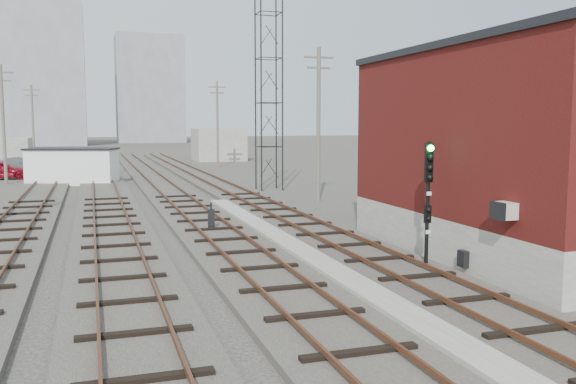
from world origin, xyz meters
name	(u,v)px	position (x,y,z in m)	size (l,w,h in m)	color
ground	(154,167)	(0.00, 60.00, 0.00)	(320.00, 320.00, 0.00)	#282621
track_right	(216,184)	(2.50, 39.00, 0.11)	(3.20, 90.00, 0.39)	#332D28
track_mid_right	(161,186)	(-1.50, 39.00, 0.11)	(3.20, 90.00, 0.39)	#332D28
track_mid_left	(104,188)	(-5.50, 39.00, 0.11)	(3.20, 90.00, 0.39)	#332D28
track_left	(43,189)	(-9.50, 39.00, 0.11)	(3.20, 90.00, 0.39)	#332D28
platform_curb	(299,253)	(0.50, 14.00, 0.13)	(0.90, 28.00, 0.26)	gray
brick_building	(510,151)	(7.50, 12.00, 3.63)	(6.54, 12.20, 7.22)	gray
lattice_tower	(269,81)	(5.50, 35.00, 7.50)	(1.60, 1.60, 15.00)	black
utility_pole_left_b	(3,121)	(-12.50, 45.00, 4.80)	(1.80, 0.24, 9.00)	#595147
utility_pole_left_c	(33,122)	(-12.50, 70.00, 4.80)	(1.80, 0.24, 9.00)	#595147
utility_pole_right_a	(318,120)	(6.50, 28.00, 4.80)	(1.80, 0.24, 9.00)	#595147
utility_pole_right_b	(217,122)	(6.50, 58.00, 4.80)	(1.80, 0.24, 9.00)	#595147
apartment_left	(30,74)	(-18.00, 135.00, 15.00)	(22.00, 14.00, 30.00)	gray
apartment_right	(150,90)	(8.00, 150.00, 13.00)	(16.00, 12.00, 26.00)	gray
shed_right	(218,144)	(9.00, 70.00, 2.00)	(6.00, 6.00, 4.00)	gray
signal_mast	(428,195)	(3.70, 10.93, 2.36)	(0.40, 0.41, 4.02)	gray
switch_stand	(211,220)	(-1.55, 19.35, 0.57)	(0.31, 0.31, 1.21)	black
site_trailer	(73,166)	(-7.63, 43.22, 1.39)	(7.10, 4.64, 2.76)	white
car_red	(1,170)	(-13.40, 49.35, 0.77)	(1.83, 4.54, 1.55)	maroon
car_grey	(22,165)	(-12.54, 56.52, 0.72)	(2.02, 4.96, 1.44)	slate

